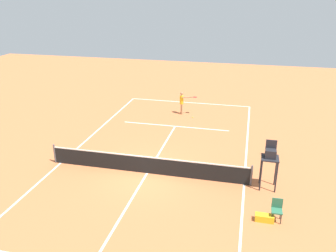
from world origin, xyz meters
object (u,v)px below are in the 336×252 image
courtside_chair_near (277,209)px  courtside_chair_mid (272,149)px  equipment_bag (264,218)px  player_serving (182,101)px  tennis_ball (193,117)px  umpire_chair (270,157)px

courtside_chair_near → courtside_chair_mid: same height
courtside_chair_near → equipment_bag: bearing=22.6°
player_serving → courtside_chair_near: size_ratio=1.82×
courtside_chair_near → courtside_chair_mid: 5.97m
courtside_chair_mid → equipment_bag: size_ratio=1.25×
tennis_ball → equipment_bag: equipment_bag is taller
umpire_chair → equipment_bag: (0.16, 2.76, -1.46)m
umpire_chair → courtside_chair_near: bearing=96.6°
tennis_ball → umpire_chair: 10.39m
player_serving → equipment_bag: 13.66m
courtside_chair_mid → player_serving: bearing=-43.9°
umpire_chair → courtside_chair_near: umpire_chair is taller
tennis_ball → courtside_chair_mid: courtside_chair_mid is taller
umpire_chair → equipment_bag: 3.12m
tennis_ball → umpire_chair: umpire_chair is taller
umpire_chair → courtside_chair_near: 2.80m
player_serving → courtside_chair_mid: player_serving is taller
umpire_chair → equipment_bag: umpire_chair is taller
tennis_ball → umpire_chair: size_ratio=0.03×
tennis_ball → courtside_chair_mid: 7.76m
player_serving → tennis_ball: size_ratio=25.43×
umpire_chair → courtside_chair_near: size_ratio=2.54×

